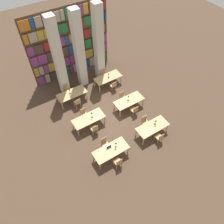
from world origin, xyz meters
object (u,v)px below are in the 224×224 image
object	(u,v)px
chair_7	(122,97)
laptop	(108,146)
reading_table_5	(108,78)
desk_lamp_0	(116,144)
desk_lamp_4	(70,91)
chair_2	(160,137)
chair_9	(68,90)
pillar_right	(99,44)
desk_lamp_3	(128,97)
reading_table_1	(152,127)
desk_lamp_2	(92,114)
chair_4	(95,129)
desk_lamp_1	(156,122)
reading_table_4	(72,94)
chair_8	(77,102)
pillar_left	(58,58)
chair_11	(103,75)
chair_0	(118,162)
chair_10	(113,85)
chair_3	(145,121)
chair_5	(84,114)
chair_1	(105,143)
chair_6	(135,110)
reading_table_3	(129,101)
reading_table_0	(111,151)
desk_lamp_5	(109,75)
pillar_center	(79,51)
reading_table_2	(89,119)

from	to	relation	value
chair_7	laptop	bearing A→B (deg)	44.91
laptop	reading_table_5	xyz separation A→B (m)	(3.23, 5.28, -0.12)
desk_lamp_0	desk_lamp_4	size ratio (longest dim) A/B	1.07
chair_2	chair_9	bearing A→B (deg)	113.64
pillar_right	desk_lamp_3	bearing A→B (deg)	-91.22
reading_table_1	reading_table_5	world-z (taller)	same
laptop	desk_lamp_2	size ratio (longest dim) A/B	0.65
chair_4	desk_lamp_1	bearing A→B (deg)	-30.24
desk_lamp_1	desk_lamp_0	bearing A→B (deg)	-179.17
reading_table_4	chair_8	distance (m)	0.78
pillar_left	chair_11	size ratio (longest dim) A/B	6.90
desk_lamp_3	chair_0	bearing A→B (deg)	-131.97
desk_lamp_3	chair_10	size ratio (longest dim) A/B	0.54
chair_3	chair_5	bearing A→B (deg)	-41.33
pillar_right	chair_5	size ratio (longest dim) A/B	6.90
chair_1	chair_6	bearing A→B (deg)	-159.40
desk_lamp_2	chair_10	distance (m)	3.69
chair_4	chair_9	world-z (taller)	same
desk_lamp_2	desk_lamp_4	distance (m)	2.78
desk_lamp_0	reading_table_3	world-z (taller)	desk_lamp_0
chair_5	desk_lamp_2	bearing A→B (deg)	105.88
chair_6	desk_lamp_3	world-z (taller)	desk_lamp_3
pillar_right	desk_lamp_0	world-z (taller)	pillar_right
laptop	pillar_right	bearing A→B (deg)	-116.46
chair_0	chair_6	xyz separation A→B (m)	(3.13, 2.68, 0.00)
chair_1	chair_9	world-z (taller)	same
reading_table_0	chair_1	xyz separation A→B (m)	(0.02, 0.75, -0.21)
desk_lamp_0	chair_3	world-z (taller)	desk_lamp_0
chair_3	desk_lamp_2	size ratio (longest dim) A/B	1.75
chair_7	desk_lamp_5	bearing A→B (deg)	-92.70
chair_3	chair_7	distance (m)	2.66
reading_table_0	reading_table_1	size ratio (longest dim) A/B	1.00
chair_7	desk_lamp_4	xyz separation A→B (m)	(-3.17, 2.07, 0.58)
pillar_center	chair_2	world-z (taller)	pillar_center
pillar_right	chair_3	distance (m)	6.51
chair_3	chair_8	xyz separation A→B (m)	(-3.04, 3.93, 0.00)
chair_7	reading_table_3	bearing A→B (deg)	92.36
desk_lamp_4	reading_table_5	size ratio (longest dim) A/B	0.20
reading_table_4	desk_lamp_1	bearing A→B (deg)	-58.49
desk_lamp_0	laptop	size ratio (longest dim) A/B	1.44
chair_8	desk_lamp_3	bearing A→B (deg)	-33.62
pillar_left	reading_table_3	bearing A→B (deg)	-52.66
pillar_left	chair_4	world-z (taller)	pillar_left
chair_8	desk_lamp_1	bearing A→B (deg)	-54.84
chair_0	chair_5	distance (m)	4.28
reading_table_2	reading_table_5	size ratio (longest dim) A/B	1.00
pillar_right	chair_0	distance (m)	8.56
pillar_center	chair_1	world-z (taller)	pillar_center
reading_table_2	reading_table_4	size ratio (longest dim) A/B	1.00
chair_11	reading_table_0	bearing A→B (deg)	62.79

